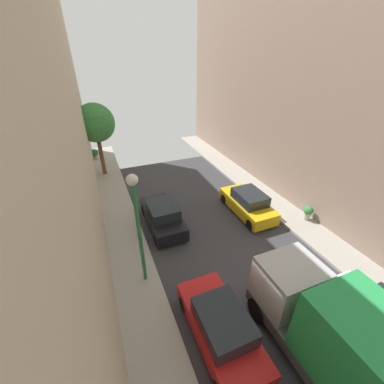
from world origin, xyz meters
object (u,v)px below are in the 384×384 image
object	(u,v)px
parked_car_right_2	(384,325)
lamp_post	(137,216)
parked_car_left_3	(221,327)
potted_plant_0	(95,153)
delivery_truck	(353,353)
parked_car_left_4	(163,216)
potted_plant_4	(308,212)
parked_car_right_3	(248,203)
street_tree_2	(95,123)

from	to	relation	value
parked_car_right_2	lamp_post	bearing A→B (deg)	141.84
parked_car_left_3	parked_car_right_2	xyz separation A→B (m)	(5.40, -2.12, 0.00)
potted_plant_0	lamp_post	distance (m)	16.18
parked_car_right_2	lamp_post	xyz separation A→B (m)	(-7.30, 5.74, 2.91)
delivery_truck	lamp_post	bearing A→B (deg)	126.45
parked_car_left_3	potted_plant_0	distance (m)	19.72
parked_car_left_4	potted_plant_4	distance (m)	8.76
parked_car_left_3	parked_car_right_3	bearing A→B (deg)	50.13
street_tree_2	potted_plant_4	distance (m)	16.17
street_tree_2	potted_plant_4	xyz separation A→B (m)	(10.84, -11.42, -3.66)
parked_car_left_3	street_tree_2	distance (m)	16.34
parked_car_left_3	parked_car_right_2	size ratio (longest dim) A/B	1.00
street_tree_2	lamp_post	world-z (taller)	street_tree_2
delivery_truck	potted_plant_4	size ratio (longest dim) A/B	7.06
lamp_post	street_tree_2	bearing A→B (deg)	93.21
potted_plant_4	lamp_post	xyz separation A→B (m)	(-10.16, -0.68, 2.93)
potted_plant_0	parked_car_right_3	bearing A→B (deg)	-56.91
parked_car_left_3	parked_car_left_4	xyz separation A→B (m)	(0.00, 7.24, 0.00)
potted_plant_0	potted_plant_4	bearing A→B (deg)	-53.23
parked_car_left_3	parked_car_right_3	xyz separation A→B (m)	(5.40, 6.47, 0.00)
parked_car_left_4	street_tree_2	xyz separation A→B (m)	(-2.58, 8.49, 3.64)
delivery_truck	parked_car_right_3	bearing A→B (deg)	73.43
parked_car_right_2	potted_plant_4	xyz separation A→B (m)	(2.86, 6.42, -0.02)
potted_plant_0	lamp_post	bearing A→B (deg)	-85.73
potted_plant_0	potted_plant_4	world-z (taller)	potted_plant_4
street_tree_2	potted_plant_4	world-z (taller)	street_tree_2
parked_car_left_3	potted_plant_4	xyz separation A→B (m)	(8.26, 4.30, -0.02)
parked_car_right_2	lamp_post	size ratio (longest dim) A/B	0.80
parked_car_right_3	potted_plant_4	xyz separation A→B (m)	(2.86, -2.16, -0.02)
delivery_truck	potted_plant_4	bearing A→B (deg)	51.18
street_tree_2	parked_car_right_3	bearing A→B (deg)	-49.24
parked_car_left_4	potted_plant_0	size ratio (longest dim) A/B	4.58
potted_plant_4	parked_car_left_4	bearing A→B (deg)	160.44
delivery_truck	parked_car_right_2	bearing A→B (deg)	10.32
parked_car_left_3	delivery_truck	bearing A→B (deg)	-44.00
street_tree_2	potted_plant_0	world-z (taller)	street_tree_2
parked_car_right_2	street_tree_2	size ratio (longest dim) A/B	0.74
parked_car_right_3	parked_car_left_4	bearing A→B (deg)	171.89
parked_car_right_2	potted_plant_4	bearing A→B (deg)	65.99
parked_car_left_3	parked_car_left_4	size ratio (longest dim) A/B	1.00
parked_car_left_3	delivery_truck	world-z (taller)	delivery_truck
parked_car_left_3	street_tree_2	xyz separation A→B (m)	(-2.58, 15.72, 3.64)
parked_car_left_4	parked_car_right_3	distance (m)	5.45
lamp_post	parked_car_right_2	bearing A→B (deg)	-38.16
parked_car_right_3	lamp_post	world-z (taller)	lamp_post
potted_plant_0	street_tree_2	bearing A→B (deg)	-82.35
street_tree_2	potted_plant_0	xyz separation A→B (m)	(-0.50, 3.76, -3.69)
parked_car_right_2	potted_plant_4	size ratio (longest dim) A/B	4.49
delivery_truck	street_tree_2	size ratio (longest dim) A/B	1.16
parked_car_right_2	potted_plant_0	world-z (taller)	parked_car_right_2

